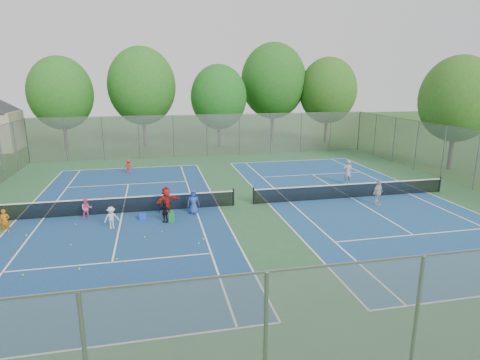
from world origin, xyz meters
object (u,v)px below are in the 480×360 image
net_right (351,191)px  instructor (348,172)px  net_left (122,205)px  ball_crate (143,217)px  ball_hopper (171,217)px

net_right → instructor: size_ratio=7.19×
net_left → ball_crate: 1.77m
net_right → ball_crate: bearing=-174.2°
ball_hopper → instructor: (12.68, 5.16, 0.60)m
net_left → ball_hopper: bearing=-37.6°
ball_crate → ball_hopper: ball_hopper is taller
net_right → instructor: bearing=67.4°
net_left → instructor: size_ratio=7.19×
net_left → net_right: size_ratio=1.00×
instructor → ball_crate: bearing=17.8°
net_left → ball_crate: bearing=-48.9°
instructor → net_right: bearing=67.7°
net_left → ball_crate: net_left is taller
ball_hopper → instructor: bearing=22.2°
net_left → net_right: bearing=0.0°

